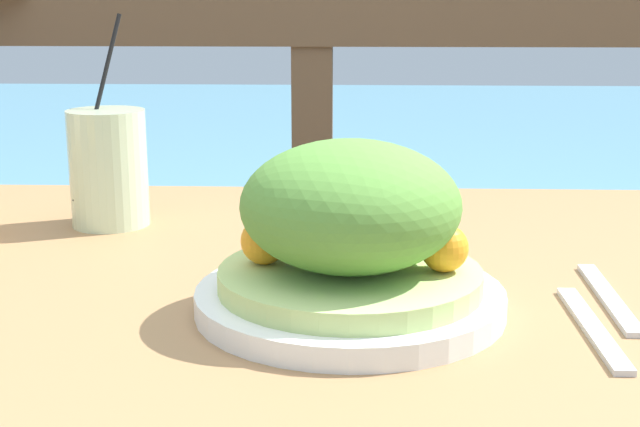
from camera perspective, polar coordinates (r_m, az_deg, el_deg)
patio_table at (r=0.84m, az=-3.14°, el=-10.13°), size 1.30×0.88×0.71m
railing_fence at (r=1.59m, az=-0.48°, el=5.48°), size 2.80×0.08×0.97m
sea_backdrop at (r=4.14m, az=1.20°, el=2.97°), size 12.00×4.00×0.37m
salad_plate at (r=0.74m, az=1.95°, el=-1.64°), size 0.26×0.26×0.15m
drink_glass at (r=1.05m, az=-13.39°, el=2.86°), size 0.09×0.09×0.24m
fork at (r=0.75m, az=17.01°, el=-6.97°), size 0.02×0.18×0.00m
knife at (r=0.82m, az=17.98°, el=-5.13°), size 0.02×0.18×0.00m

